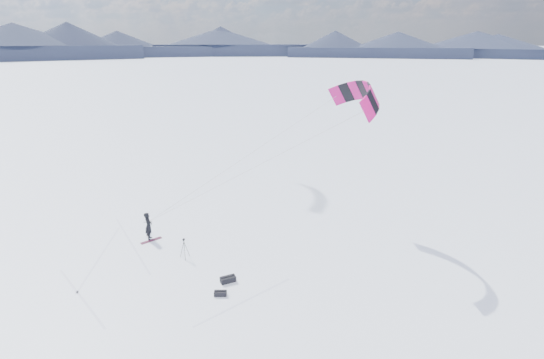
{
  "coord_description": "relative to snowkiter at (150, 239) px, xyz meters",
  "views": [
    {
      "loc": [
        3.91,
        -20.26,
        12.69
      ],
      "look_at": [
        6.43,
        4.49,
        3.86
      ],
      "focal_mm": 26.0,
      "sensor_mm": 36.0,
      "label": 1
    }
  ],
  "objects": [
    {
      "name": "gear_bag_b",
      "position": [
        4.88,
        -6.77,
        0.13
      ],
      "size": [
        0.68,
        0.38,
        0.3
      ],
      "rotation": [
        0.0,
        0.0,
        -0.09
      ],
      "color": "black",
      "rests_on": "ground"
    },
    {
      "name": "horizon_hills",
      "position": [
        1.9,
        -4.18,
        4.72
      ],
      "size": [
        704.84,
        706.81,
        10.63
      ],
      "color": "#1D233A",
      "rests_on": "ground"
    },
    {
      "name": "tripod",
      "position": [
        2.63,
        -2.72,
        0.85
      ],
      "size": [
        0.6,
        0.57,
        1.32
      ],
      "rotation": [
        0.0,
        0.0,
        0.69
      ],
      "color": "black",
      "rests_on": "ground"
    },
    {
      "name": "snowboard",
      "position": [
        0.13,
        -0.26,
        0.02
      ],
      "size": [
        1.34,
        1.03,
        0.04
      ],
      "primitive_type": "cube",
      "rotation": [
        0.0,
        0.0,
        0.6
      ],
      "color": "maroon",
      "rests_on": "ground"
    },
    {
      "name": "snowkiter",
      "position": [
        0.0,
        0.0,
        0.0
      ],
      "size": [
        0.52,
        0.74,
        1.94
      ],
      "primitive_type": "imported",
      "rotation": [
        0.0,
        0.0,
        1.65
      ],
      "color": "black",
      "rests_on": "ground"
    },
    {
      "name": "power_kite",
      "position": [
        14.07,
        0.59,
        9.27
      ],
      "size": [
        15.34,
        6.53,
        8.98
      ],
      "color": "#CB106C",
      "rests_on": "ground"
    },
    {
      "name": "ground",
      "position": [
        1.9,
        -4.18,
        0.0
      ],
      "size": [
        1800.0,
        1800.0,
        0.0
      ],
      "primitive_type": "plane",
      "color": "white"
    },
    {
      "name": "snow_tracks",
      "position": [
        -0.07,
        -4.09,
        0.0
      ],
      "size": [
        13.93,
        9.84,
        0.01
      ],
      "color": "silver",
      "rests_on": "ground"
    },
    {
      "name": "gear_bag_a",
      "position": [
        5.28,
        -5.57,
        0.17
      ],
      "size": [
        0.93,
        0.65,
        0.38
      ],
      "rotation": [
        0.0,
        0.0,
        0.33
      ],
      "color": "black",
      "rests_on": "ground"
    }
  ]
}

